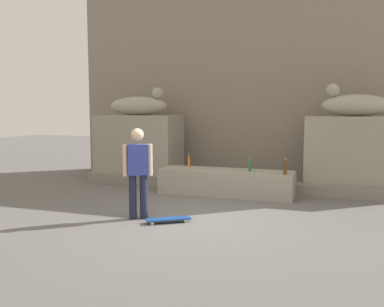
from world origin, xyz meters
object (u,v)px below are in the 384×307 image
at_px(skateboard, 168,219).
at_px(bottle_brown, 285,168).
at_px(statue_reclining_left, 140,105).
at_px(statue_reclining_right, 355,104).
at_px(bottle_orange, 189,162).
at_px(skater, 138,169).
at_px(bottle_green, 250,166).

height_order(skateboard, bottle_brown, bottle_brown).
relative_size(statue_reclining_left, statue_reclining_right, 1.01).
xyz_separation_m(bottle_brown, bottle_orange, (-2.39, 0.42, -0.01)).
xyz_separation_m(skater, bottle_orange, (-0.00, 2.83, -0.20)).
bearing_deg(bottle_orange, statue_reclining_right, 14.57).
relative_size(statue_reclining_left, bottle_orange, 5.35).
bearing_deg(skateboard, skater, 138.80).
xyz_separation_m(statue_reclining_right, bottle_orange, (-3.82, -0.99, -1.41)).
relative_size(skateboard, bottle_orange, 2.47).
distance_m(bottle_green, bottle_brown, 0.84).
height_order(statue_reclining_left, skater, statue_reclining_left).
bearing_deg(skateboard, statue_reclining_right, 17.27).
distance_m(bottle_brown, bottle_orange, 2.43).
height_order(skateboard, bottle_orange, bottle_orange).
xyz_separation_m(statue_reclining_left, skater, (1.82, -3.83, -1.21)).
height_order(bottle_green, bottle_brown, bottle_brown).
bearing_deg(bottle_orange, statue_reclining_left, 151.03).
bearing_deg(bottle_green, statue_reclining_left, 159.96).
relative_size(statue_reclining_right, bottle_orange, 5.27).
xyz_separation_m(statue_reclining_left, skateboard, (2.45, -3.92, -2.07)).
height_order(statue_reclining_left, statue_reclining_right, same).
bearing_deg(statue_reclining_left, statue_reclining_right, -12.73).
distance_m(skateboard, bottle_orange, 3.05).
distance_m(skateboard, bottle_brown, 3.11).
distance_m(statue_reclining_right, skater, 5.53).
distance_m(skater, bottle_green, 3.04).
distance_m(statue_reclining_right, bottle_orange, 4.19).
xyz_separation_m(statue_reclining_right, bottle_brown, (-1.43, -1.42, -1.40)).
xyz_separation_m(statue_reclining_right, skateboard, (-3.19, -3.90, -2.07)).
bearing_deg(skateboard, bottle_green, 37.24).
distance_m(statue_reclining_left, bottle_orange, 2.51).
height_order(statue_reclining_right, skateboard, statue_reclining_right).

